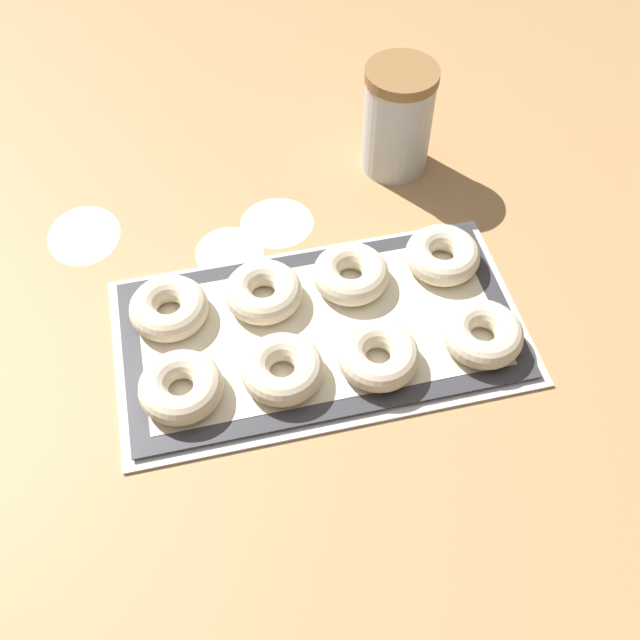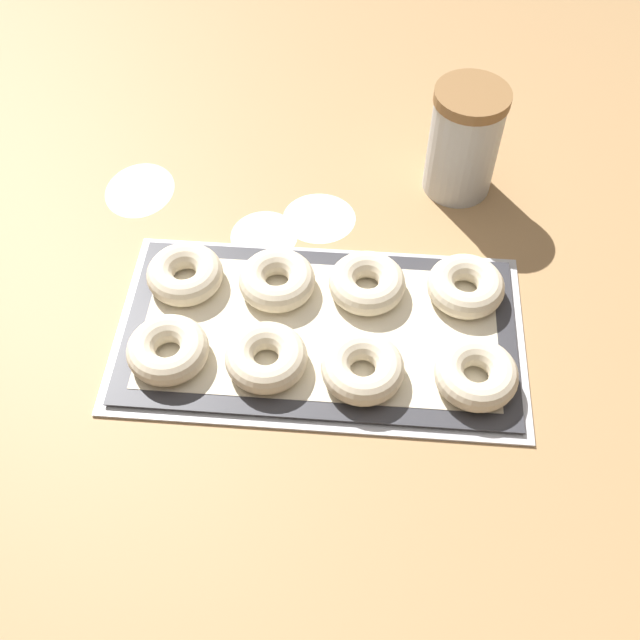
# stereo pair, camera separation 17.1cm
# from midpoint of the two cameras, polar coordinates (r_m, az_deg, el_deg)

# --- Properties ---
(ground_plane) EXTENTS (2.80, 2.80, 0.00)m
(ground_plane) POSITION_cam_midpoint_polar(r_m,az_deg,el_deg) (0.97, 5.36, -1.94)
(ground_plane) COLOR #A87F51
(baking_tray) EXTENTS (0.53, 0.29, 0.01)m
(baking_tray) POSITION_cam_midpoint_polar(r_m,az_deg,el_deg) (0.97, 5.00, -1.50)
(baking_tray) COLOR silver
(baking_tray) RESTS_ON ground_plane
(baking_mat) EXTENTS (0.51, 0.27, 0.00)m
(baking_mat) POSITION_cam_midpoint_polar(r_m,az_deg,el_deg) (0.97, 5.02, -1.31)
(baking_mat) COLOR #333338
(baking_mat) RESTS_ON baking_tray
(bagel_front_far_left) EXTENTS (0.10, 0.10, 0.04)m
(bagel_front_far_left) POSITION_cam_midpoint_polar(r_m,az_deg,el_deg) (0.93, -6.48, -2.93)
(bagel_front_far_left) COLOR beige
(bagel_front_far_left) RESTS_ON baking_mat
(bagel_front_mid_left) EXTENTS (0.10, 0.10, 0.04)m
(bagel_front_mid_left) POSITION_cam_midpoint_polar(r_m,az_deg,el_deg) (0.91, 1.15, -3.54)
(bagel_front_mid_left) COLOR beige
(bagel_front_mid_left) RESTS_ON baking_mat
(bagel_front_mid_right) EXTENTS (0.10, 0.10, 0.04)m
(bagel_front_mid_right) POSITION_cam_midpoint_polar(r_m,az_deg,el_deg) (0.92, 8.62, -4.34)
(bagel_front_mid_right) COLOR beige
(bagel_front_mid_right) RESTS_ON baking_mat
(bagel_front_far_right) EXTENTS (0.10, 0.10, 0.04)m
(bagel_front_far_right) POSITION_cam_midpoint_polar(r_m,az_deg,el_deg) (0.94, 16.96, -4.64)
(bagel_front_far_right) COLOR beige
(bagel_front_far_right) RESTS_ON baking_mat
(bagel_back_far_left) EXTENTS (0.10, 0.10, 0.04)m
(bagel_back_far_left) POSITION_cam_midpoint_polar(r_m,az_deg,el_deg) (1.00, -5.54, 2.94)
(bagel_back_far_left) COLOR beige
(bagel_back_far_left) RESTS_ON baking_mat
(bagel_back_mid_left) EXTENTS (0.10, 0.10, 0.04)m
(bagel_back_mid_left) POSITION_cam_midpoint_polar(r_m,az_deg,el_deg) (0.99, 1.59, 2.48)
(bagel_back_mid_left) COLOR beige
(bagel_back_mid_left) RESTS_ON baking_mat
(bagel_back_mid_right) EXTENTS (0.10, 0.10, 0.04)m
(bagel_back_mid_right) POSITION_cam_midpoint_polar(r_m,az_deg,el_deg) (0.99, 8.50, 2.24)
(bagel_back_mid_right) COLOR beige
(bagel_back_mid_right) RESTS_ON baking_mat
(bagel_back_far_right) EXTENTS (0.10, 0.10, 0.04)m
(bagel_back_far_right) POSITION_cam_midpoint_polar(r_m,az_deg,el_deg) (1.02, 15.80, 1.93)
(bagel_back_far_right) COLOR beige
(bagel_back_far_right) RESTS_ON baking_mat
(flour_canister) EXTENTS (0.11, 0.11, 0.17)m
(flour_canister) POSITION_cam_midpoint_polar(r_m,az_deg,el_deg) (1.13, 15.28, 12.60)
(flour_canister) COLOR silver
(flour_canister) RESTS_ON ground_plane
(flour_patch_near) EXTENTS (0.10, 0.12, 0.00)m
(flour_patch_near) POSITION_cam_midpoint_polar(r_m,az_deg,el_deg) (1.16, -9.55, 9.35)
(flour_patch_near) COLOR white
(flour_patch_near) RESTS_ON ground_plane
(flour_patch_far) EXTENTS (0.10, 0.10, 0.00)m
(flour_patch_far) POSITION_cam_midpoint_polar(r_m,az_deg,el_deg) (1.08, 0.20, 6.00)
(flour_patch_far) COLOR white
(flour_patch_far) RESTS_ON ground_plane
(flour_patch_side) EXTENTS (0.11, 0.10, 0.00)m
(flour_patch_side) POSITION_cam_midpoint_polar(r_m,az_deg,el_deg) (1.11, 4.36, 7.32)
(flour_patch_side) COLOR white
(flour_patch_side) RESTS_ON ground_plane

